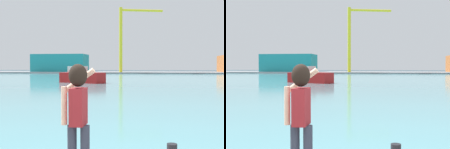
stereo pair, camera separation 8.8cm
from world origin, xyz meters
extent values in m
plane|color=#334751|center=(0.00, 50.00, 0.00)|extent=(220.00, 220.00, 0.00)
cube|color=#599EA8|center=(0.00, 52.00, 0.01)|extent=(140.00, 100.00, 0.02)
cube|color=gray|center=(0.00, 92.00, 0.21)|extent=(140.00, 20.00, 0.41)
cube|color=maroon|center=(-0.42, 0.70, 1.61)|extent=(0.21, 0.34, 0.56)
sphere|color=#E0B293|center=(-0.42, 0.70, 2.07)|extent=(0.22, 0.22, 0.22)
ellipsoid|color=black|center=(-0.42, 0.68, 2.08)|extent=(0.28, 0.26, 0.34)
cylinder|color=#E0B293|center=(-0.64, 0.70, 1.62)|extent=(0.09, 0.09, 0.58)
cylinder|color=#E0B293|center=(-0.47, 0.92, 1.99)|extent=(0.53, 0.10, 0.40)
cube|color=black|center=(-0.47, 1.04, 2.16)|extent=(0.01, 0.07, 0.14)
cube|color=#B21919|center=(-8.88, 34.26, 0.70)|extent=(6.50, 4.49, 1.36)
cube|color=silver|center=(-9.59, 34.57, 1.81)|extent=(2.63, 2.41, 0.85)
cube|color=teal|center=(-30.55, 90.10, 3.31)|extent=(17.57, 8.77, 5.79)
cylinder|color=yellow|center=(-9.59, 84.98, 10.31)|extent=(1.00, 1.00, 19.79)
cylinder|color=yellow|center=(-3.28, 86.69, 19.41)|extent=(12.80, 4.10, 0.70)
camera|label=1|loc=(0.70, -3.50, 2.22)|focal=46.57mm
camera|label=2|loc=(0.79, -3.49, 2.22)|focal=46.57mm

